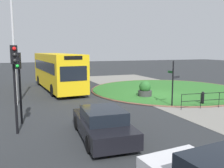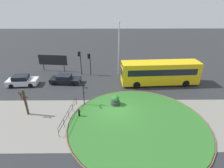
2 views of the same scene
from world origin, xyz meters
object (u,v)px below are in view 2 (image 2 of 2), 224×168
(signpost_directional, at_px, (83,92))
(bus_yellow, at_px, (160,72))
(traffic_light_near, at_px, (89,60))
(street_tree_bare, at_px, (25,101))
(lamppost_tall, at_px, (119,47))
(car_near_lane, at_px, (22,81))
(bollard_foreground, at_px, (79,113))
(car_far_lane, at_px, (65,79))
(traffic_light_far, at_px, (80,58))
(billboard_left, at_px, (53,60))
(planter_near_signpost, at_px, (115,101))

(signpost_directional, height_order, bus_yellow, bus_yellow)
(traffic_light_near, height_order, street_tree_bare, traffic_light_near)
(lamppost_tall, relative_size, street_tree_bare, 2.84)
(bus_yellow, relative_size, car_near_lane, 2.56)
(car_near_lane, height_order, lamppost_tall, lamppost_tall)
(signpost_directional, relative_size, bollard_foreground, 3.30)
(signpost_directional, relative_size, car_far_lane, 0.67)
(bollard_foreground, height_order, lamppost_tall, lamppost_tall)
(traffic_light_near, xyz_separation_m, traffic_light_far, (-1.52, 0.18, 0.22))
(street_tree_bare, bearing_deg, traffic_light_near, 63.23)
(car_near_lane, height_order, billboard_left, billboard_left)
(signpost_directional, bearing_deg, traffic_light_near, 91.73)
(bollard_foreground, relative_size, traffic_light_near, 0.26)
(bollard_foreground, xyz_separation_m, traffic_light_far, (-1.56, 11.67, 2.37))
(planter_near_signpost, bearing_deg, traffic_light_near, 112.85)
(traffic_light_near, bearing_deg, signpost_directional, 103.25)
(planter_near_signpost, bearing_deg, street_tree_bare, -169.20)
(traffic_light_far, xyz_separation_m, billboard_left, (-4.81, 1.65, -0.91))
(bollard_foreground, distance_m, billboard_left, 14.84)
(bollard_foreground, distance_m, planter_near_signpost, 4.47)
(bollard_foreground, xyz_separation_m, car_far_lane, (-3.32, 8.36, 0.14))
(lamppost_tall, bearing_deg, planter_near_signpost, -94.54)
(signpost_directional, height_order, car_near_lane, signpost_directional)
(traffic_light_far, relative_size, planter_near_signpost, 3.05)
(traffic_light_near, bearing_deg, street_tree_bare, 74.75)
(car_far_lane, xyz_separation_m, traffic_light_far, (1.76, 3.31, 2.23))
(planter_near_signpost, bearing_deg, car_far_lane, 139.60)
(bus_yellow, bearing_deg, signpost_directional, 26.03)
(signpost_directional, bearing_deg, street_tree_bare, -162.62)
(signpost_directional, distance_m, bollard_foreground, 2.62)
(billboard_left, bearing_deg, car_far_lane, -51.88)
(car_near_lane, height_order, car_far_lane, car_near_lane)
(traffic_light_near, distance_m, street_tree_bare, 12.41)
(car_far_lane, xyz_separation_m, street_tree_bare, (-2.29, -7.91, 1.03))
(bus_yellow, distance_m, car_far_lane, 13.71)
(bus_yellow, distance_m, lamppost_tall, 7.33)
(bus_yellow, relative_size, lamppost_tall, 1.31)
(signpost_directional, xyz_separation_m, bollard_foreground, (-0.24, -2.29, -1.26))
(bollard_foreground, distance_m, traffic_light_far, 12.01)
(car_near_lane, relative_size, traffic_light_far, 1.12)
(bus_yellow, relative_size, planter_near_signpost, 8.71)
(lamppost_tall, distance_m, planter_near_signpost, 10.22)
(bollard_foreground, xyz_separation_m, billboard_left, (-6.37, 13.32, 1.46))
(bollard_foreground, distance_m, street_tree_bare, 5.75)
(lamppost_tall, height_order, street_tree_bare, lamppost_tall)
(bus_yellow, height_order, billboard_left, bus_yellow)
(car_near_lane, bearing_deg, lamppost_tall, 11.00)
(planter_near_signpost, distance_m, street_tree_bare, 9.69)
(car_near_lane, height_order, traffic_light_near, traffic_light_near)
(planter_near_signpost, bearing_deg, traffic_light_far, 119.92)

